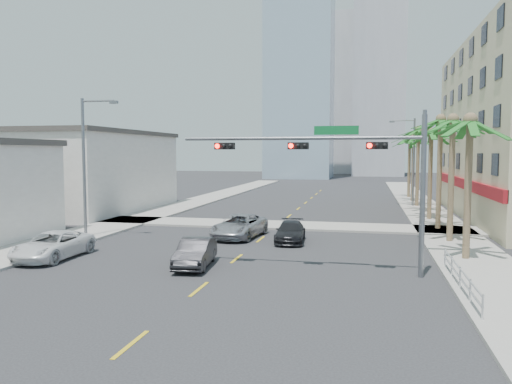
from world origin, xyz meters
TOP-DOWN VIEW (x-y plane):
  - ground at (0.00, 0.00)m, footprint 260.00×260.00m
  - sidewalk_right at (12.00, 20.00)m, footprint 4.00×120.00m
  - sidewalk_left at (-12.00, 20.00)m, footprint 4.00×120.00m
  - sidewalk_cross at (0.00, 22.00)m, footprint 80.00×4.00m
  - building_left_far at (-19.50, 28.00)m, footprint 11.00×18.00m
  - tower_far_left at (-8.00, 95.00)m, footprint 14.00×14.00m
  - tower_far_right at (9.00, 110.00)m, footprint 12.00×12.00m
  - tower_far_center at (-3.00, 125.00)m, footprint 16.00×16.00m
  - traffic_signal_mast at (5.78, 7.95)m, footprint 11.12×0.54m
  - palm_tree_0 at (11.60, 12.00)m, footprint 4.80×4.80m
  - palm_tree_1 at (11.60, 17.20)m, footprint 4.80×4.80m
  - palm_tree_2 at (11.60, 22.40)m, footprint 4.80×4.80m
  - palm_tree_3 at (11.60, 27.60)m, footprint 4.80×4.80m
  - palm_tree_4 at (11.60, 32.80)m, footprint 4.80×4.80m
  - palm_tree_5 at (11.60, 38.00)m, footprint 4.80×4.80m
  - palm_tree_6 at (11.60, 43.20)m, footprint 4.80×4.80m
  - palm_tree_7 at (11.60, 48.40)m, footprint 4.80×4.80m
  - streetlight_left at (-11.00, 14.00)m, footprint 2.55×0.25m
  - streetlight_right at (11.00, 38.00)m, footprint 2.55×0.25m
  - guardrail at (10.30, 6.00)m, footprint 0.08×8.08m
  - car_parked_far at (-9.40, 7.93)m, footprint 2.35×5.07m
  - car_lane_left at (-1.50, 7.80)m, footprint 1.92×4.26m
  - car_lane_center at (-1.50, 16.39)m, footprint 3.08×5.65m
  - car_lane_right at (2.00, 15.52)m, footprint 2.09×4.45m

SIDE VIEW (x-z plane):
  - ground at x=0.00m, z-range 0.00..0.00m
  - sidewalk_right at x=12.00m, z-range 0.00..0.15m
  - sidewalk_left at x=-12.00m, z-range 0.00..0.15m
  - sidewalk_cross at x=0.00m, z-range 0.00..0.15m
  - car_lane_right at x=2.00m, z-range 0.00..1.25m
  - guardrail at x=10.30m, z-range 0.17..1.17m
  - car_lane_left at x=-1.50m, z-range 0.00..1.36m
  - car_parked_far at x=-9.40m, z-range 0.00..1.41m
  - car_lane_center at x=-1.50m, z-range 0.00..1.50m
  - building_left_far at x=-19.50m, z-range 0.00..7.20m
  - streetlight_left at x=-11.00m, z-range 0.56..9.56m
  - streetlight_right at x=11.00m, z-range 0.56..9.56m
  - traffic_signal_mast at x=5.78m, z-range 1.46..8.66m
  - palm_tree_0 at x=11.60m, z-range 3.18..10.98m
  - palm_tree_3 at x=11.60m, z-range 3.18..10.98m
  - palm_tree_6 at x=11.60m, z-range 3.18..10.98m
  - palm_tree_1 at x=11.60m, z-range 3.35..11.51m
  - palm_tree_4 at x=11.60m, z-range 3.35..11.51m
  - palm_tree_7 at x=11.60m, z-range 3.35..11.51m
  - palm_tree_2 at x=11.60m, z-range 3.52..12.04m
  - palm_tree_5 at x=11.60m, z-range 3.52..12.04m
  - tower_far_center at x=-3.00m, z-range 0.00..42.00m
  - tower_far_left at x=-8.00m, z-range 0.00..48.00m
  - tower_far_right at x=9.00m, z-range 0.00..60.00m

